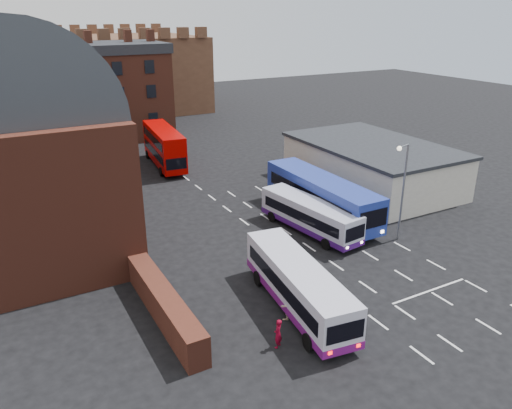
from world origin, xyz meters
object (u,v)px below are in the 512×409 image
bus_white_inbound (310,214)px  bus_blue (321,194)px  street_lamp (402,184)px  bus_red_double (164,147)px  pedestrian_red (278,334)px  bus_white_outbound (298,283)px  pedestrian_beige (286,304)px

bus_white_inbound → bus_blue: 3.24m
bus_white_inbound → street_lamp: size_ratio=1.28×
bus_red_double → pedestrian_red: (-5.52, -33.05, -1.42)m
bus_blue → bus_red_double: size_ratio=1.18×
bus_red_double → street_lamp: bearing=114.5°
bus_white_inbound → bus_blue: bus_blue is taller
bus_white_outbound → bus_white_inbound: size_ratio=1.09×
bus_blue → pedestrian_red: bearing=47.0°
bus_red_double → street_lamp: street_lamp is taller
bus_white_outbound → pedestrian_beige: bus_white_outbound is taller
bus_white_inbound → pedestrian_red: bearing=41.6°
bus_red_double → pedestrian_beige: 31.38m
bus_blue → bus_red_double: (-6.45, 20.10, 0.20)m
bus_red_double → pedestrian_red: 33.54m
bus_blue → pedestrian_red: size_ratio=7.81×
bus_white_outbound → bus_blue: (9.13, 10.45, 0.37)m
pedestrian_beige → street_lamp: bearing=-178.8°
bus_blue → street_lamp: bearing=110.0°
bus_white_outbound → bus_white_inbound: bearing=59.3°
bus_white_outbound → pedestrian_red: bearing=-131.3°
pedestrian_red → bus_white_outbound: bearing=-174.5°
bus_white_outbound → bus_red_double: bus_red_double is taller
bus_white_inbound → pedestrian_red: bus_white_inbound is taller
bus_blue → pedestrian_beige: bus_blue is taller
bus_blue → pedestrian_beige: 15.10m
bus_white_inbound → bus_blue: bearing=-149.0°
bus_blue → pedestrian_beige: size_ratio=6.95×
bus_white_inbound → bus_blue: (2.50, 2.00, 0.51)m
pedestrian_beige → bus_blue: bearing=-151.9°
bus_blue → bus_red_double: bus_red_double is taller
bus_blue → bus_red_double: bearing=-72.4°
pedestrian_red → pedestrian_beige: pedestrian_beige is taller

